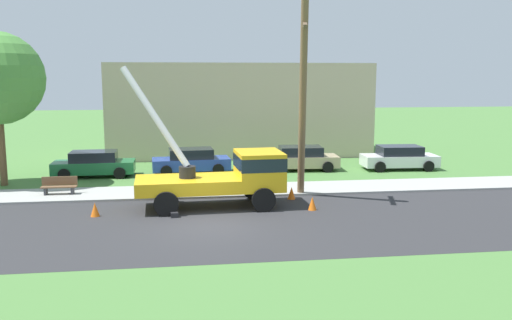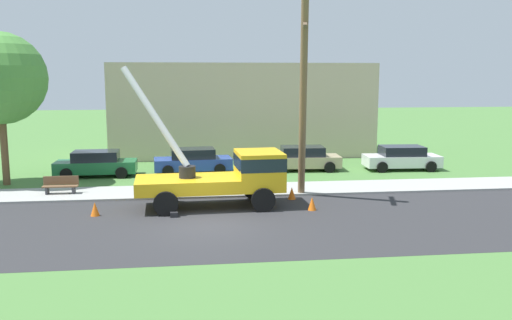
{
  "view_description": "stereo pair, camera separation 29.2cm",
  "coord_description": "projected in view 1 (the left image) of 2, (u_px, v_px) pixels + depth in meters",
  "views": [
    {
      "loc": [
        -0.99,
        -19.88,
        5.57
      ],
      "look_at": [
        2.15,
        3.01,
        1.96
      ],
      "focal_mm": 38.05,
      "sensor_mm": 36.0,
      "label": 1
    },
    {
      "loc": [
        -0.7,
        -19.92,
        5.57
      ],
      "look_at": [
        2.15,
        3.01,
        1.96
      ],
      "focal_mm": 38.05,
      "sensor_mm": 36.0,
      "label": 2
    }
  ],
  "objects": [
    {
      "name": "parked_sedan_white",
      "position": [
        399.0,
        158.0,
        32.41
      ],
      "size": [
        4.49,
        2.17,
        1.42
      ],
      "color": "silver",
      "rests_on": "ground"
    },
    {
      "name": "parked_sedan_tan",
      "position": [
        301.0,
        158.0,
        32.14
      ],
      "size": [
        4.49,
        2.18,
        1.42
      ],
      "color": "tan",
      "rests_on": "ground"
    },
    {
      "name": "lowrise_building_backdrop",
      "position": [
        239.0,
        109.0,
        38.59
      ],
      "size": [
        18.0,
        6.0,
        6.4
      ],
      "primitive_type": "cube",
      "color": "#C6B293",
      "rests_on": "ground"
    },
    {
      "name": "sidewalk_strip",
      "position": [
        204.0,
        191.0,
        26.17
      ],
      "size": [
        80.0,
        2.89,
        0.1
      ],
      "primitive_type": "cube",
      "color": "#9E9E99",
      "rests_on": "ground"
    },
    {
      "name": "ground_plane",
      "position": [
        200.0,
        170.0,
        32.2
      ],
      "size": [
        120.0,
        120.0,
        0.0
      ],
      "primitive_type": "plane",
      "color": "#477538"
    },
    {
      "name": "leaning_utility_pole",
      "position": [
        303.0,
        99.0,
        24.03
      ],
      "size": [
        0.73,
        2.78,
        8.85
      ],
      "color": "brown",
      "rests_on": "ground"
    },
    {
      "name": "park_bench",
      "position": [
        59.0,
        186.0,
        25.27
      ],
      "size": [
        1.6,
        0.45,
        0.9
      ],
      "color": "brown",
      "rests_on": "ground"
    },
    {
      "name": "traffic_cone_behind",
      "position": [
        95.0,
        210.0,
        21.61
      ],
      "size": [
        0.36,
        0.36,
        0.56
      ],
      "primitive_type": "cone",
      "color": "orange",
      "rests_on": "ground"
    },
    {
      "name": "parked_sedan_blue",
      "position": [
        191.0,
        161.0,
        31.17
      ],
      "size": [
        4.51,
        2.21,
        1.42
      ],
      "color": "#263F99",
      "rests_on": "ground"
    },
    {
      "name": "traffic_cone_ahead",
      "position": [
        312.0,
        203.0,
        22.64
      ],
      "size": [
        0.36,
        0.36,
        0.56
      ],
      "primitive_type": "cone",
      "color": "orange",
      "rests_on": "ground"
    },
    {
      "name": "parked_sedan_green",
      "position": [
        94.0,
        164.0,
        30.09
      ],
      "size": [
        4.43,
        2.07,
        1.42
      ],
      "color": "#1E6638",
      "rests_on": "ground"
    },
    {
      "name": "road_asphalt",
      "position": [
        210.0,
        225.0,
        20.45
      ],
      "size": [
        80.0,
        8.81,
        0.01
      ],
      "primitive_type": "cube",
      "color": "#2B2B2D",
      "rests_on": "ground"
    },
    {
      "name": "traffic_cone_curbside",
      "position": [
        292.0,
        193.0,
        24.65
      ],
      "size": [
        0.36,
        0.36,
        0.56
      ],
      "primitive_type": "cone",
      "color": "orange",
      "rests_on": "ground"
    },
    {
      "name": "utility_truck",
      "position": [
        229.0,
        174.0,
        23.17
      ],
      "size": [
        6.87,
        3.21,
        5.98
      ],
      "color": "gold",
      "rests_on": "ground"
    }
  ]
}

